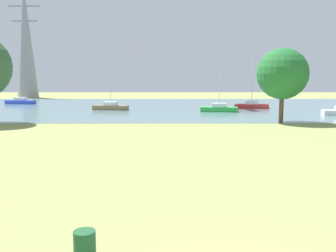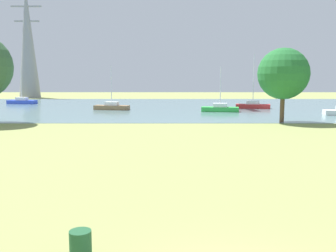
{
  "view_description": "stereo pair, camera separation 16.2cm",
  "coord_description": "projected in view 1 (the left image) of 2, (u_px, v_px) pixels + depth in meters",
  "views": [
    {
      "loc": [
        -1.64,
        -7.46,
        4.66
      ],
      "look_at": [
        -1.52,
        14.24,
        1.82
      ],
      "focal_mm": 41.02,
      "sensor_mm": 36.0,
      "label": 1
    },
    {
      "loc": [
        -1.48,
        -7.46,
        4.66
      ],
      "look_at": [
        -1.52,
        14.24,
        1.82
      ],
      "focal_mm": 41.02,
      "sensor_mm": 36.0,
      "label": 2
    }
  ],
  "objects": [
    {
      "name": "ground_plane",
      "position": [
        187.0,
        136.0,
        29.83
      ],
      "size": [
        160.0,
        160.0,
        0.0
      ],
      "primitive_type": "plane",
      "color": "#8C9351"
    },
    {
      "name": "litter_bin",
      "position": [
        85.0,
        246.0,
        9.66
      ],
      "size": [
        0.56,
        0.56,
        0.8
      ],
      "primitive_type": "cylinder",
      "color": "#1E512D",
      "rests_on": "ground"
    },
    {
      "name": "water_surface",
      "position": [
        177.0,
        107.0,
        57.59
      ],
      "size": [
        140.0,
        40.0,
        0.02
      ],
      "primitive_type": "cube",
      "color": "slate",
      "rests_on": "ground"
    },
    {
      "name": "sailboat_red",
      "position": [
        252.0,
        105.0,
        55.0
      ],
      "size": [
        5.0,
        2.42,
        7.76
      ],
      "color": "red",
      "rests_on": "water_surface"
    },
    {
      "name": "sailboat_brown",
      "position": [
        111.0,
        107.0,
        52.74
      ],
      "size": [
        5.01,
        2.5,
        6.07
      ],
      "color": "brown",
      "rests_on": "water_surface"
    },
    {
      "name": "sailboat_green",
      "position": [
        219.0,
        108.0,
        49.98
      ],
      "size": [
        4.98,
        2.23,
        5.84
      ],
      "color": "green",
      "rests_on": "water_surface"
    },
    {
      "name": "sailboat_blue",
      "position": [
        20.0,
        101.0,
        63.81
      ],
      "size": [
        4.98,
        2.27,
        6.15
      ],
      "color": "blue",
      "rests_on": "water_surface"
    },
    {
      "name": "tree_mid_shore",
      "position": [
        283.0,
        74.0,
        38.03
      ],
      "size": [
        5.09,
        5.09,
        7.41
      ],
      "color": "brown",
      "rests_on": "ground"
    },
    {
      "name": "electricity_pylon",
      "position": [
        26.0,
        41.0,
        80.3
      ],
      "size": [
        6.4,
        4.4,
        23.7
      ],
      "color": "gray",
      "rests_on": "ground"
    }
  ]
}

